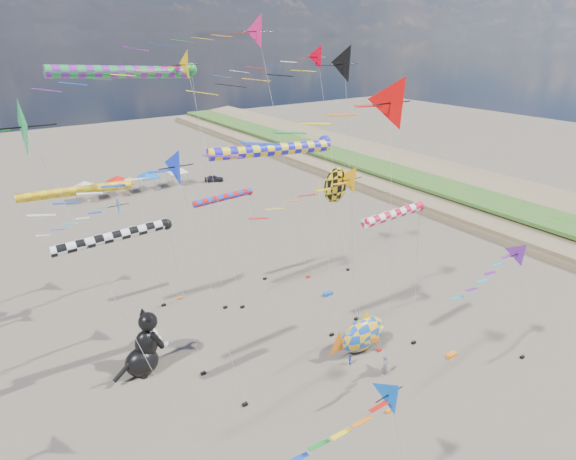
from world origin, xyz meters
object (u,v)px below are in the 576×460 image
Objects in this scene: fish_inflatable at (363,334)px; child_blue at (350,359)px; child_green at (356,346)px; parked_car at (214,178)px; person_adult at (385,366)px; cat_inflatable at (143,343)px.

child_blue is (-2.04, -0.83, -1.02)m from fish_inflatable.
parked_car reaches higher than child_green.
parked_car is at bearing 69.69° from child_green.
fish_inflatable is 3.38m from person_adult.
parked_car is at bearing 33.98° from child_blue.
cat_inflatable reaches higher than child_green.
parked_car reaches higher than child_blue.
cat_inflatable reaches higher than parked_car.
cat_inflatable is at bearing 105.93° from child_blue.
parked_car is (12.88, 50.04, 0.07)m from child_blue.
fish_inflatable is (15.43, -7.70, -1.09)m from cat_inflatable.
child_blue is 51.67m from parked_car.
person_adult is at bearing -49.71° from cat_inflatable.
child_green is at bearing 68.32° from person_adult.
parked_car is at bearing 44.63° from cat_inflatable.
child_green is 0.31× the size of parked_car.
person_adult is 2.79m from child_blue.
fish_inflatable is at bearing 58.69° from person_adult.
fish_inflatable is 5.72× the size of child_green.
child_green is 1.75m from child_blue.
fish_inflatable reaches higher than child_green.
fish_inflatable is at bearing -17.38° from child_green.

